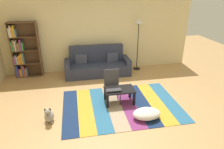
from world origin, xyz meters
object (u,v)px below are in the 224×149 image
folding_chair (112,83)px  couch (97,65)px  tv_remote (118,88)px  pouf (147,114)px  coffee_table (119,91)px  bookshelf (23,52)px  standing_lamp (139,28)px  dog (49,116)px

folding_chair → couch: bearing=113.6°
tv_remote → pouf: bearing=-92.8°
couch → coffee_table: 2.08m
bookshelf → standing_lamp: (3.99, -0.09, 0.68)m
bookshelf → tv_remote: (2.78, -2.31, -0.46)m
standing_lamp → pouf: bearing=-102.9°
couch → bookshelf: bookshelf is taller
coffee_table → standing_lamp: (1.19, 2.25, 1.22)m
tv_remote → standing_lamp: bearing=28.1°
standing_lamp → folding_chair: bearing=-122.6°
coffee_table → dog: (-1.79, -0.52, -0.17)m
coffee_table → dog: 1.87m
coffee_table → standing_lamp: 2.82m
coffee_table → folding_chair: folding_chair is taller
bookshelf → standing_lamp: 4.05m
bookshelf → coffee_table: 3.69m
pouf → tv_remote: size_ratio=4.46×
pouf → dog: size_ratio=1.68×
bookshelf → tv_remote: 3.64m
coffee_table → pouf: 0.99m
couch → dog: 2.97m
coffee_table → pouf: bearing=-60.1°
coffee_table → pouf: coffee_table is taller
bookshelf → folding_chair: bookshelf is taller
couch → standing_lamp: (1.52, 0.19, 1.22)m
pouf → standing_lamp: 3.47m
couch → pouf: (0.81, -2.89, -0.21)m
couch → standing_lamp: size_ratio=1.21×
coffee_table → dog: size_ratio=1.98×
dog → tv_remote: 1.86m
bookshelf → dog: bookshelf is taller
coffee_table → pouf: size_ratio=1.18×
pouf → bookshelf: bearing=136.0°
pouf → tv_remote: tv_remote is taller
tv_remote → folding_chair: folding_chair is taller
bookshelf → folding_chair: (2.63, -2.22, -0.34)m
bookshelf → dog: bearing=-70.4°
dog → standing_lamp: (2.98, 2.77, 1.39)m
dog → tv_remote: size_ratio=2.65×
dog → standing_lamp: bearing=43.0°
couch → standing_lamp: 1.96m
coffee_table → tv_remote: size_ratio=5.25×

